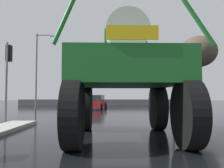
# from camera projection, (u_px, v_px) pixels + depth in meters

# --- Properties ---
(ground_plane) EXTENTS (120.00, 120.00, 0.00)m
(ground_plane) POSITION_uv_depth(u_px,v_px,m) (106.00, 114.00, 17.90)
(ground_plane) COLOR black
(oversize_sprayer) EXTENTS (4.29, 5.50, 4.77)m
(oversize_sprayer) POSITION_uv_depth(u_px,v_px,m) (125.00, 76.00, 7.80)
(oversize_sprayer) COLOR black
(oversize_sprayer) RESTS_ON ground
(sedan_ahead) EXTENTS (2.32, 4.30, 1.52)m
(sedan_ahead) POSITION_uv_depth(u_px,v_px,m) (96.00, 102.00, 25.11)
(sedan_ahead) COLOR maroon
(sedan_ahead) RESTS_ON ground
(traffic_signal_near_left) EXTENTS (0.24, 0.54, 4.14)m
(traffic_signal_near_left) POSITION_uv_depth(u_px,v_px,m) (8.00, 65.00, 11.82)
(traffic_signal_near_left) COLOR slate
(traffic_signal_near_left) RESTS_ON ground
(traffic_signal_near_right) EXTENTS (0.24, 0.54, 3.77)m
(traffic_signal_near_right) POSITION_uv_depth(u_px,v_px,m) (172.00, 70.00, 11.85)
(traffic_signal_near_right) COLOR slate
(traffic_signal_near_right) RESTS_ON ground
(streetlight_far_left) EXTENTS (2.08, 0.24, 8.51)m
(streetlight_far_left) POSITION_uv_depth(u_px,v_px,m) (38.00, 67.00, 25.94)
(streetlight_far_left) COLOR slate
(streetlight_far_left) RESTS_ON ground
(bare_tree_right) EXTENTS (4.09, 4.09, 8.08)m
(bare_tree_right) POSITION_uv_depth(u_px,v_px,m) (198.00, 52.00, 25.46)
(bare_tree_right) COLOR #473828
(bare_tree_right) RESTS_ON ground
(roadside_barrier) EXTENTS (27.04, 0.24, 0.90)m
(roadside_barrier) POSITION_uv_depth(u_px,v_px,m) (108.00, 102.00, 34.49)
(roadside_barrier) COLOR #59595B
(roadside_barrier) RESTS_ON ground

